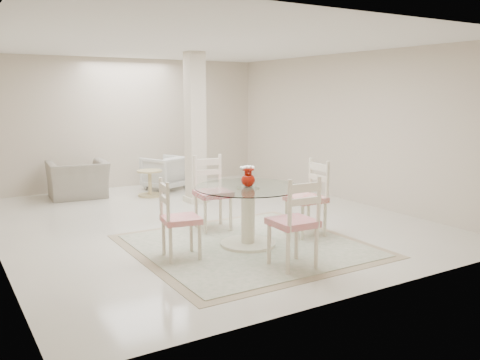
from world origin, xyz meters
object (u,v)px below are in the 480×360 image
column (195,128)px  dining_chair_south (297,216)px  side_table (150,184)px  armchair_white (165,173)px  dining_chair_north (211,187)px  dining_chair_west (175,213)px  dining_chair_east (310,192)px  dining_table (248,216)px  red_vase (248,177)px  recliner_taupe (78,180)px

column → dining_chair_south: size_ratio=2.29×
column → side_table: column is taller
column → armchair_white: (-0.00, 1.46, -1.00)m
dining_chair_north → armchair_white: size_ratio=1.56×
dining_chair_west → dining_chair_north: bearing=-35.7°
column → side_table: bearing=119.7°
side_table → dining_chair_east: bearing=-76.6°
column → dining_chair_west: column is taller
dining_chair_south → side_table: (0.13, 4.81, -0.39)m
dining_table → dining_chair_north: 1.05m
red_vase → armchair_white: (0.66, 4.30, -0.57)m
column → recliner_taupe: (-1.76, 1.51, -1.00)m
dining_chair_south → recliner_taupe: dining_chair_south is taller
dining_table → dining_chair_north: (0.01, 1.03, 0.22)m
column → recliner_taupe: 2.53m
dining_chair_east → armchair_white: size_ratio=1.53×
red_vase → side_table: size_ratio=0.54×
red_vase → dining_chair_west: dining_chair_west is taller
dining_table → red_vase: (0.00, 0.00, 0.52)m
dining_chair_north → side_table: (0.12, 2.75, -0.39)m
column → armchair_white: bearing=90.0°
red_vase → armchair_white: size_ratio=0.36×
recliner_taupe → side_table: recliner_taupe is taller
dining_table → dining_chair_north: size_ratio=1.15×
recliner_taupe → dining_chair_north: bearing=112.9°
dining_chair_south → armchair_white: bearing=-94.8°
armchair_white → side_table: size_ratio=1.51×
red_vase → side_table: 3.84m
dining_table → dining_chair_west: (-1.02, 0.01, 0.16)m
dining_chair_north → armchair_white: bearing=85.8°
column → dining_chair_north: bearing=-109.7°
dining_chair_north → recliner_taupe: (-1.11, 3.32, -0.28)m
armchair_white → side_table: (-0.53, -0.52, -0.11)m
column → dining_chair_south: (-0.66, -3.87, -0.73)m
dining_chair_south → dining_chair_north: bearing=-88.0°
dining_chair_east → dining_chair_west: bearing=-88.0°
dining_table → dining_chair_south: 1.05m
dining_table → dining_chair_south: dining_chair_south is taller
column → dining_chair_east: (0.37, -2.85, -0.73)m
side_table → armchair_white: bearing=44.3°
dining_table → armchair_white: size_ratio=1.80×
column → red_vase: size_ratio=9.84×
dining_table → side_table: bearing=88.1°
recliner_taupe → side_table: size_ratio=2.11×
column → dining_chair_west: (-1.68, -2.83, -0.78)m
dining_chair_east → dining_table: bearing=-87.8°
dining_chair_east → recliner_taupe: size_ratio=1.09×
red_vase → dining_chair_south: bearing=-90.1°
dining_table → recliner_taupe: size_ratio=1.28×
dining_chair_south → dining_chair_west: bearing=-43.3°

